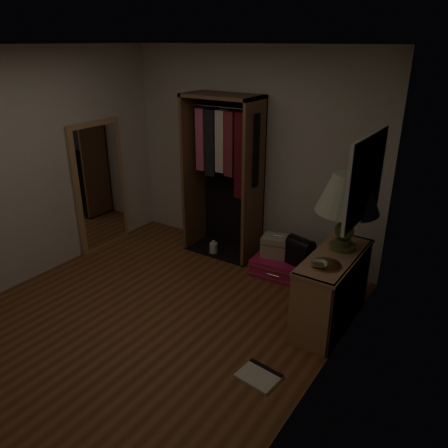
{
  "coord_description": "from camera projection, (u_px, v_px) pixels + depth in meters",
  "views": [
    {
      "loc": [
        2.71,
        -2.66,
        2.64
      ],
      "look_at": [
        0.3,
        0.95,
        0.8
      ],
      "focal_mm": 35.0,
      "sensor_mm": 36.0,
      "label": 1
    }
  ],
  "objects": [
    {
      "name": "floor_book",
      "position": [
        260.0,
        375.0,
        3.7
      ],
      "size": [
        0.36,
        0.3,
        0.03
      ],
      "rotation": [
        0.0,
        0.0,
        -0.11
      ],
      "color": "beige",
      "rests_on": "ground"
    },
    {
      "name": "ceramic_bowl",
      "position": [
        319.0,
        264.0,
        3.94
      ],
      "size": [
        0.2,
        0.2,
        0.04
      ],
      "primitive_type": "imported",
      "rotation": [
        0.0,
        0.0,
        0.39
      ],
      "color": "#96B496",
      "rests_on": "console_bookshelf"
    },
    {
      "name": "white_jug",
      "position": [
        214.0,
        248.0,
        5.8
      ],
      "size": [
        0.13,
        0.13,
        0.19
      ],
      "rotation": [
        0.0,
        0.0,
        0.27
      ],
      "color": "silver",
      "rests_on": "ground"
    },
    {
      "name": "pink_suitcase",
      "position": [
        282.0,
        267.0,
        5.28
      ],
      "size": [
        0.71,
        0.54,
        0.21
      ],
      "rotation": [
        0.0,
        0.0,
        0.06
      ],
      "color": "#C1174C",
      "rests_on": "ground"
    },
    {
      "name": "table_lamp",
      "position": [
        348.0,
        195.0,
        4.07
      ],
      "size": [
        0.61,
        0.61,
        0.76
      ],
      "rotation": [
        0.0,
        0.0,
        -0.01
      ],
      "color": "#434D25",
      "rests_on": "console_bookshelf"
    },
    {
      "name": "ground",
      "position": [
        148.0,
        320.0,
        4.46
      ],
      "size": [
        4.0,
        4.0,
        0.0
      ],
      "primitive_type": "plane",
      "color": "brown",
      "rests_on": "ground"
    },
    {
      "name": "brass_tray",
      "position": [
        326.0,
        265.0,
        3.95
      ],
      "size": [
        0.34,
        0.34,
        0.02
      ],
      "rotation": [
        0.0,
        0.0,
        -0.24
      ],
      "color": "#AA7641",
      "rests_on": "console_bookshelf"
    },
    {
      "name": "floor_mirror",
      "position": [
        100.0,
        187.0,
        5.76
      ],
      "size": [
        0.06,
        0.8,
        1.7
      ],
      "color": "tan",
      "rests_on": "ground"
    },
    {
      "name": "open_wardrobe",
      "position": [
        226.0,
        163.0,
        5.45
      ],
      "size": [
        0.98,
        0.5,
        2.05
      ],
      "color": "brown",
      "rests_on": "ground"
    },
    {
      "name": "train_case",
      "position": [
        278.0,
        246.0,
        5.27
      ],
      "size": [
        0.42,
        0.33,
        0.27
      ],
      "rotation": [
        0.0,
        0.0,
        0.21
      ],
      "color": "tan",
      "rests_on": "pink_suitcase"
    },
    {
      "name": "room_walls",
      "position": [
        146.0,
        179.0,
        3.87
      ],
      "size": [
        3.52,
        4.02,
        2.6
      ],
      "color": "beige",
      "rests_on": "ground"
    },
    {
      "name": "console_bookshelf",
      "position": [
        333.0,
        286.0,
        4.32
      ],
      "size": [
        0.42,
        1.12,
        0.75
      ],
      "color": "#9E724C",
      "rests_on": "ground"
    },
    {
      "name": "black_bag",
      "position": [
        300.0,
        250.0,
        5.07
      ],
      "size": [
        0.35,
        0.26,
        0.33
      ],
      "rotation": [
        0.0,
        0.0,
        -0.23
      ],
      "color": "black",
      "rests_on": "pink_suitcase"
    }
  ]
}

